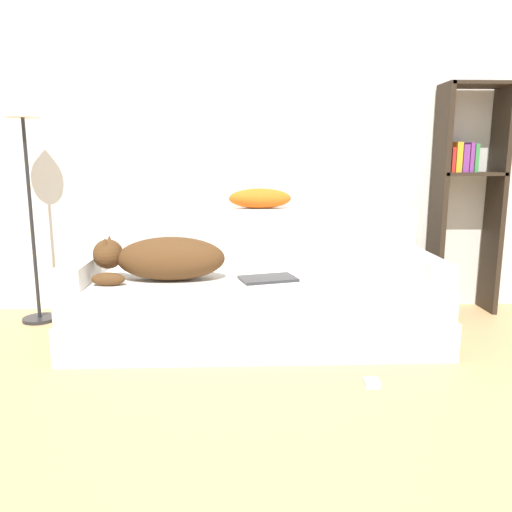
{
  "coord_description": "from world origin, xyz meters",
  "views": [
    {
      "loc": [
        -0.17,
        -1.13,
        1.12
      ],
      "look_at": [
        -0.06,
        1.8,
        0.56
      ],
      "focal_mm": 35.0,
      "sensor_mm": 36.0,
      "label": 1
    }
  ],
  "objects_px": {
    "couch": "(255,308)",
    "dog": "(163,258)",
    "floor_lamp": "(23,127)",
    "throw_pillow": "(260,198)",
    "laptop": "(268,279)",
    "bookshelf": "(467,186)",
    "power_adapter": "(372,383)"
  },
  "relations": [
    {
      "from": "couch",
      "to": "dog",
      "type": "bearing_deg",
      "value": -173.05
    },
    {
      "from": "dog",
      "to": "floor_lamp",
      "type": "xyz_separation_m",
      "value": [
        -0.96,
        0.49,
        0.8
      ]
    },
    {
      "from": "throw_pillow",
      "to": "floor_lamp",
      "type": "relative_size",
      "value": 0.26
    },
    {
      "from": "laptop",
      "to": "floor_lamp",
      "type": "bearing_deg",
      "value": 147.01
    },
    {
      "from": "laptop",
      "to": "bookshelf",
      "type": "xyz_separation_m",
      "value": [
        1.48,
        0.65,
        0.52
      ]
    },
    {
      "from": "laptop",
      "to": "throw_pillow",
      "type": "distance_m",
      "value": 0.65
    },
    {
      "from": "laptop",
      "to": "floor_lamp",
      "type": "xyz_separation_m",
      "value": [
        -1.59,
        0.51,
        0.92
      ]
    },
    {
      "from": "dog",
      "to": "floor_lamp",
      "type": "height_order",
      "value": "floor_lamp"
    },
    {
      "from": "throw_pillow",
      "to": "dog",
      "type": "bearing_deg",
      "value": -143.37
    },
    {
      "from": "laptop",
      "to": "power_adapter",
      "type": "relative_size",
      "value": 5.04
    },
    {
      "from": "floor_lamp",
      "to": "power_adapter",
      "type": "relative_size",
      "value": 21.93
    },
    {
      "from": "power_adapter",
      "to": "dog",
      "type": "bearing_deg",
      "value": 150.37
    },
    {
      "from": "throw_pillow",
      "to": "bookshelf",
      "type": "distance_m",
      "value": 1.52
    },
    {
      "from": "floor_lamp",
      "to": "power_adapter",
      "type": "height_order",
      "value": "floor_lamp"
    },
    {
      "from": "bookshelf",
      "to": "floor_lamp",
      "type": "xyz_separation_m",
      "value": [
        -3.07,
        -0.13,
        0.4
      ]
    },
    {
      "from": "dog",
      "to": "power_adapter",
      "type": "distance_m",
      "value": 1.39
    },
    {
      "from": "dog",
      "to": "power_adapter",
      "type": "bearing_deg",
      "value": -29.63
    },
    {
      "from": "couch",
      "to": "floor_lamp",
      "type": "xyz_separation_m",
      "value": [
        -1.52,
        0.42,
        1.14
      ]
    },
    {
      "from": "throw_pillow",
      "to": "bookshelf",
      "type": "relative_size",
      "value": 0.26
    },
    {
      "from": "bookshelf",
      "to": "dog",
      "type": "bearing_deg",
      "value": -163.59
    },
    {
      "from": "laptop",
      "to": "throw_pillow",
      "type": "xyz_separation_m",
      "value": [
        -0.03,
        0.47,
        0.45
      ]
    },
    {
      "from": "throw_pillow",
      "to": "bookshelf",
      "type": "height_order",
      "value": "bookshelf"
    },
    {
      "from": "dog",
      "to": "floor_lamp",
      "type": "distance_m",
      "value": 1.34
    },
    {
      "from": "couch",
      "to": "power_adapter",
      "type": "height_order",
      "value": "couch"
    },
    {
      "from": "couch",
      "to": "throw_pillow",
      "type": "bearing_deg",
      "value": 83.34
    },
    {
      "from": "throw_pillow",
      "to": "power_adapter",
      "type": "distance_m",
      "value": 1.47
    },
    {
      "from": "floor_lamp",
      "to": "couch",
      "type": "bearing_deg",
      "value": -15.49
    },
    {
      "from": "laptop",
      "to": "throw_pillow",
      "type": "bearing_deg",
      "value": 78.26
    },
    {
      "from": "dog",
      "to": "couch",
      "type": "bearing_deg",
      "value": 6.95
    },
    {
      "from": "floor_lamp",
      "to": "power_adapter",
      "type": "xyz_separation_m",
      "value": [
        2.08,
        -1.13,
        -1.32
      ]
    },
    {
      "from": "throw_pillow",
      "to": "floor_lamp",
      "type": "height_order",
      "value": "floor_lamp"
    },
    {
      "from": "dog",
      "to": "power_adapter",
      "type": "height_order",
      "value": "dog"
    }
  ]
}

